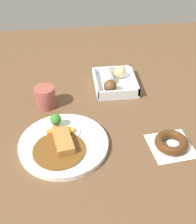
{
  "coord_description": "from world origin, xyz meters",
  "views": [
    {
      "loc": [
        0.85,
        -0.11,
        0.71
      ],
      "look_at": [
        0.01,
        -0.01,
        0.03
      ],
      "focal_mm": 48.59,
      "sensor_mm": 36.0,
      "label": 1
    }
  ],
  "objects": [
    {
      "name": "ground_plane",
      "position": [
        0.0,
        0.0,
        0.0
      ],
      "size": [
        1.6,
        1.6,
        0.0
      ],
      "primitive_type": "plane",
      "color": "brown"
    },
    {
      "name": "chocolate_ring_donut",
      "position": [
        0.18,
        0.21,
        0.02
      ],
      "size": [
        0.15,
        0.15,
        0.03
      ],
      "color": "white",
      "rests_on": "ground_plane"
    },
    {
      "name": "coffee_mug",
      "position": [
        -0.08,
        -0.2,
        0.04
      ],
      "size": [
        0.08,
        0.08,
        0.08
      ],
      "primitive_type": "cylinder",
      "color": "#9E4C42",
      "rests_on": "ground_plane"
    },
    {
      "name": "donut_box",
      "position": [
        -0.19,
        0.07,
        0.03
      ],
      "size": [
        0.19,
        0.16,
        0.06
      ],
      "color": "silver",
      "rests_on": "ground_plane"
    },
    {
      "name": "curry_plate",
      "position": [
        0.14,
        -0.14,
        0.01
      ],
      "size": [
        0.29,
        0.29,
        0.07
      ],
      "color": "white",
      "rests_on": "ground_plane"
    }
  ]
}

